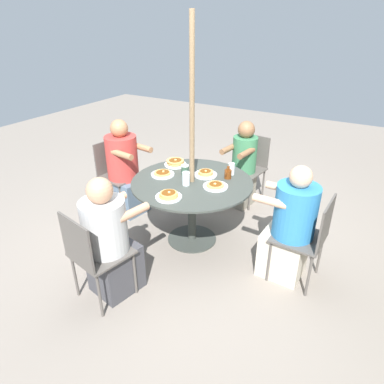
{
  "coord_description": "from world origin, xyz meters",
  "views": [
    {
      "loc": [
        2.76,
        1.6,
        2.23
      ],
      "look_at": [
        0.0,
        0.0,
        0.59
      ],
      "focal_mm": 32.0,
      "sensor_mm": 36.0,
      "label": 1
    }
  ],
  "objects_px": {
    "pancake_plate_d": "(169,196)",
    "drinking_glass_b": "(186,179)",
    "pancake_plate_a": "(206,174)",
    "drinking_glass_a": "(231,169)",
    "patio_table": "(192,192)",
    "patio_chair_east": "(249,164)",
    "patio_chair_north": "(309,235)",
    "patio_chair_south": "(116,170)",
    "coffee_cup": "(185,170)",
    "pancake_plate_c": "(163,174)",
    "diner_west": "(110,243)",
    "pancake_plate_e": "(215,186)",
    "syrup_bottle": "(228,174)",
    "diner_east": "(243,167)",
    "patio_chair_west": "(92,252)",
    "diner_south": "(125,172)",
    "diner_north": "(290,229)",
    "pancake_plate_b": "(175,163)"
  },
  "relations": [
    {
      "from": "drinking_glass_a",
      "to": "drinking_glass_b",
      "type": "bearing_deg",
      "value": -31.55
    },
    {
      "from": "patio_table",
      "to": "syrup_bottle",
      "type": "xyz_separation_m",
      "value": [
        -0.25,
        0.29,
        0.18
      ]
    },
    {
      "from": "patio_chair_south",
      "to": "patio_chair_west",
      "type": "height_order",
      "value": "same"
    },
    {
      "from": "pancake_plate_e",
      "to": "syrup_bottle",
      "type": "bearing_deg",
      "value": 175.88
    },
    {
      "from": "pancake_plate_a",
      "to": "drinking_glass_a",
      "type": "xyz_separation_m",
      "value": [
        -0.16,
        0.23,
        0.04
      ]
    },
    {
      "from": "patio_chair_north",
      "to": "patio_chair_west",
      "type": "bearing_deg",
      "value": 130.65
    },
    {
      "from": "patio_chair_south",
      "to": "pancake_plate_a",
      "type": "height_order",
      "value": "patio_chair_south"
    },
    {
      "from": "patio_chair_south",
      "to": "drinking_glass_a",
      "type": "height_order",
      "value": "patio_chair_south"
    },
    {
      "from": "diner_north",
      "to": "pancake_plate_b",
      "type": "height_order",
      "value": "diner_north"
    },
    {
      "from": "pancake_plate_d",
      "to": "pancake_plate_e",
      "type": "relative_size",
      "value": 1.0
    },
    {
      "from": "patio_chair_north",
      "to": "patio_table",
      "type": "bearing_deg",
      "value": 90.0
    },
    {
      "from": "patio_chair_west",
      "to": "diner_west",
      "type": "bearing_deg",
      "value": 90.0
    },
    {
      "from": "diner_east",
      "to": "patio_chair_south",
      "type": "bearing_deg",
      "value": 40.14
    },
    {
      "from": "syrup_bottle",
      "to": "diner_east",
      "type": "bearing_deg",
      "value": -169.37
    },
    {
      "from": "pancake_plate_c",
      "to": "pancake_plate_d",
      "type": "xyz_separation_m",
      "value": [
        0.4,
        0.34,
        0.01
      ]
    },
    {
      "from": "coffee_cup",
      "to": "drinking_glass_a",
      "type": "relative_size",
      "value": 0.83
    },
    {
      "from": "patio_table",
      "to": "coffee_cup",
      "type": "relative_size",
      "value": 11.98
    },
    {
      "from": "diner_west",
      "to": "pancake_plate_d",
      "type": "xyz_separation_m",
      "value": [
        -0.61,
        0.2,
        0.23
      ]
    },
    {
      "from": "diner_north",
      "to": "coffee_cup",
      "type": "height_order",
      "value": "diner_north"
    },
    {
      "from": "patio_chair_north",
      "to": "patio_chair_south",
      "type": "bearing_deg",
      "value": 87.1
    },
    {
      "from": "patio_table",
      "to": "pancake_plate_d",
      "type": "xyz_separation_m",
      "value": [
        0.42,
        -0.01,
        0.15
      ]
    },
    {
      "from": "pancake_plate_a",
      "to": "pancake_plate_c",
      "type": "distance_m",
      "value": 0.46
    },
    {
      "from": "patio_chair_south",
      "to": "patio_table",
      "type": "bearing_deg",
      "value": 90.0
    },
    {
      "from": "coffee_cup",
      "to": "pancake_plate_a",
      "type": "bearing_deg",
      "value": 113.41
    },
    {
      "from": "diner_east",
      "to": "pancake_plate_d",
      "type": "relative_size",
      "value": 4.46
    },
    {
      "from": "diner_west",
      "to": "diner_east",
      "type": "bearing_deg",
      "value": 92.0
    },
    {
      "from": "diner_east",
      "to": "drinking_glass_a",
      "type": "bearing_deg",
      "value": 108.9
    },
    {
      "from": "diner_west",
      "to": "syrup_bottle",
      "type": "height_order",
      "value": "diner_west"
    },
    {
      "from": "patio_chair_south",
      "to": "drinking_glass_a",
      "type": "xyz_separation_m",
      "value": [
        -0.18,
        1.49,
        0.28
      ]
    },
    {
      "from": "diner_south",
      "to": "patio_table",
      "type": "bearing_deg",
      "value": 90.0
    },
    {
      "from": "patio_table",
      "to": "diner_west",
      "type": "relative_size",
      "value": 1.11
    },
    {
      "from": "patio_chair_north",
      "to": "pancake_plate_e",
      "type": "height_order",
      "value": "patio_chair_north"
    },
    {
      "from": "pancake_plate_a",
      "to": "pancake_plate_e",
      "type": "xyz_separation_m",
      "value": [
        0.21,
        0.22,
        -0.01
      ]
    },
    {
      "from": "patio_chair_north",
      "to": "diner_south",
      "type": "bearing_deg",
      "value": 87.32
    },
    {
      "from": "pancake_plate_b",
      "to": "coffee_cup",
      "type": "distance_m",
      "value": 0.28
    },
    {
      "from": "diner_west",
      "to": "pancake_plate_b",
      "type": "relative_size",
      "value": 4.52
    },
    {
      "from": "patio_chair_north",
      "to": "syrup_bottle",
      "type": "relative_size",
      "value": 6.49
    },
    {
      "from": "patio_chair_north",
      "to": "coffee_cup",
      "type": "height_order",
      "value": "patio_chair_north"
    },
    {
      "from": "patio_chair_east",
      "to": "pancake_plate_e",
      "type": "bearing_deg",
      "value": 102.59
    },
    {
      "from": "diner_south",
      "to": "pancake_plate_a",
      "type": "height_order",
      "value": "diner_south"
    },
    {
      "from": "diner_west",
      "to": "drinking_glass_b",
      "type": "bearing_deg",
      "value": 89.3
    },
    {
      "from": "patio_chair_north",
      "to": "patio_chair_east",
      "type": "distance_m",
      "value": 1.67
    },
    {
      "from": "patio_chair_south",
      "to": "patio_chair_west",
      "type": "distance_m",
      "value": 1.7
    },
    {
      "from": "diner_south",
      "to": "diner_north",
      "type": "bearing_deg",
      "value": 92.9
    },
    {
      "from": "patio_chair_east",
      "to": "pancake_plate_d",
      "type": "relative_size",
      "value": 3.49
    },
    {
      "from": "drinking_glass_a",
      "to": "drinking_glass_b",
      "type": "relative_size",
      "value": 0.92
    },
    {
      "from": "patio_chair_north",
      "to": "diner_east",
      "type": "bearing_deg",
      "value": 47.24
    },
    {
      "from": "pancake_plate_d",
      "to": "drinking_glass_b",
      "type": "distance_m",
      "value": 0.32
    },
    {
      "from": "patio_chair_west",
      "to": "syrup_bottle",
      "type": "bearing_deg",
      "value": 81.37
    },
    {
      "from": "patio_chair_east",
      "to": "pancake_plate_e",
      "type": "distance_m",
      "value": 1.25
    }
  ]
}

